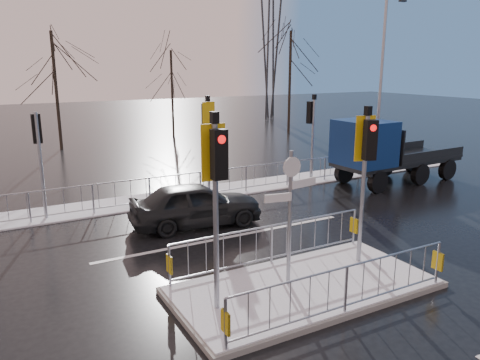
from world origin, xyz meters
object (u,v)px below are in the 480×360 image
car_far_lane (196,204)px  street_lamp_right (382,78)px  flatbed_truck (378,150)px  traffic_island (304,274)px

car_far_lane → street_lamp_right: bearing=-67.0°
car_far_lane → flatbed_truck: size_ratio=0.68×
flatbed_truck → traffic_island: bearing=-143.2°
traffic_island → flatbed_truck: (8.48, 6.35, 1.09)m
street_lamp_right → traffic_island: bearing=-141.3°
flatbed_truck → car_far_lane: bearing=-172.8°
car_far_lane → flatbed_truck: bearing=-76.4°
car_far_lane → flatbed_truck: (8.85, 1.12, 0.78)m
traffic_island → flatbed_truck: traffic_island is taller
car_far_lane → flatbed_truck: 8.95m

